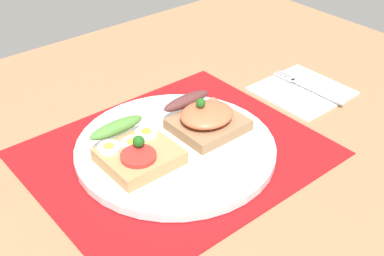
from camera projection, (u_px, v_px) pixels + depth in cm
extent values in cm
cube|color=#996E4B|center=(176.00, 162.00, 71.63)|extent=(120.00, 90.00, 3.20)
cube|color=maroon|center=(176.00, 153.00, 70.65)|extent=(38.78, 32.63, 0.30)
cylinder|color=white|center=(176.00, 148.00, 70.22)|extent=(27.99, 27.99, 1.24)
cube|color=tan|center=(138.00, 155.00, 66.41)|extent=(9.54, 8.84, 1.88)
cylinder|color=red|center=(138.00, 156.00, 64.08)|extent=(4.66, 4.66, 0.60)
ellipsoid|color=#4E8537|center=(117.00, 127.00, 68.45)|extent=(8.39, 2.20, 1.80)
sphere|color=#1E5919|center=(137.00, 140.00, 65.12)|extent=(1.60, 1.60, 1.60)
cylinder|color=white|center=(109.00, 148.00, 65.65)|extent=(3.09, 3.09, 0.50)
cylinder|color=yellow|center=(109.00, 146.00, 65.47)|extent=(1.39, 1.39, 0.16)
cylinder|color=white|center=(132.00, 143.00, 66.47)|extent=(3.09, 3.09, 0.50)
cylinder|color=yellow|center=(132.00, 141.00, 66.29)|extent=(1.39, 1.39, 0.16)
cylinder|color=white|center=(146.00, 133.00, 68.48)|extent=(3.09, 3.09, 0.50)
cylinder|color=yellow|center=(146.00, 131.00, 68.30)|extent=(1.39, 1.39, 0.16)
cube|color=#926D4B|center=(207.00, 124.00, 72.75)|extent=(9.75, 8.73, 1.62)
ellipsoid|color=#E7623E|center=(206.00, 114.00, 71.56)|extent=(8.00, 6.99, 2.05)
ellipsoid|color=#582D2B|center=(186.00, 101.00, 74.83)|extent=(8.29, 2.20, 1.80)
sphere|color=#1E5919|center=(201.00, 103.00, 70.72)|extent=(1.40, 1.40, 1.40)
cube|color=white|center=(303.00, 91.00, 84.99)|extent=(13.64, 13.57, 0.60)
cube|color=#B7B7BC|center=(317.00, 92.00, 83.79)|extent=(0.80, 10.77, 0.32)
cube|color=#B7B7BC|center=(291.00, 79.00, 87.34)|extent=(1.50, 1.20, 0.32)
cube|color=#B7B7BC|center=(280.00, 76.00, 88.27)|extent=(0.32, 2.80, 0.32)
cube|color=#B7B7BC|center=(283.00, 75.00, 88.61)|extent=(0.32, 2.80, 0.32)
cube|color=#B7B7BC|center=(285.00, 74.00, 88.96)|extent=(0.32, 2.80, 0.32)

